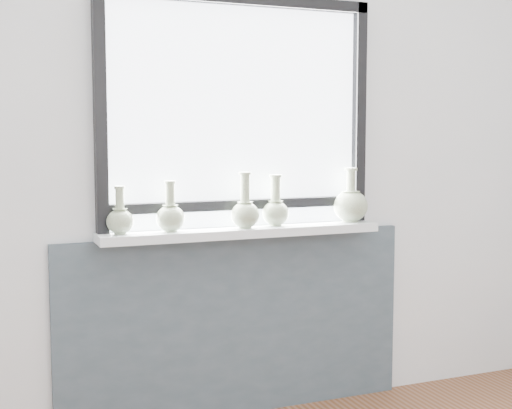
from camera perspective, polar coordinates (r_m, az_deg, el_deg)
name	(u,v)px	position (r m, az deg, el deg)	size (l,w,h in m)	color
back_wall	(235,139)	(3.31, -1.70, 5.24)	(3.60, 0.02, 2.60)	silver
apron_panel	(238,325)	(3.40, -1.48, -9.59)	(1.70, 0.03, 0.86)	#45515D
windowsill	(243,232)	(3.24, -1.06, -2.20)	(1.32, 0.18, 0.04)	silver
window	(238,108)	(3.28, -1.48, 7.71)	(1.30, 0.06, 1.05)	black
vase_a	(120,219)	(3.07, -10.82, -1.14)	(0.12, 0.12, 0.21)	#A0B18C
vase_b	(170,216)	(3.12, -6.86, -0.89)	(0.13, 0.13, 0.22)	#A0B18C
vase_c	(245,211)	(3.21, -0.88, -0.55)	(0.13, 0.13, 0.25)	#A0B18C
vase_d	(276,210)	(3.30, 1.58, -0.41)	(0.12, 0.12, 0.24)	#A0B18C
vase_e	(351,204)	(3.47, 7.57, 0.02)	(0.17, 0.17, 0.26)	#A0B18C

